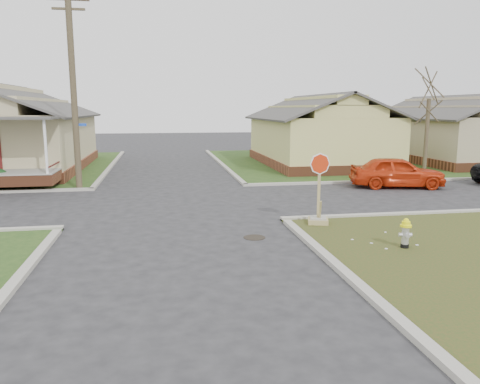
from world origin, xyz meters
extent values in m
plane|color=#262528|center=(0.00, 0.00, 0.00)|extent=(120.00, 120.00, 0.00)
cube|color=#224217|center=(22.00, 18.00, 0.03)|extent=(37.00, 19.00, 0.05)
cylinder|color=black|center=(2.20, -0.50, 0.01)|extent=(0.64, 0.64, 0.01)
cube|color=brown|center=(-10.00, 17.00, 0.30)|extent=(9.70, 13.20, 0.60)
cube|color=#BFB387|center=(-10.00, 17.00, 2.00)|extent=(9.50, 13.00, 2.80)
cube|color=brown|center=(10.00, 16.50, 0.30)|extent=(7.20, 11.20, 0.60)
cube|color=#C7C675|center=(10.00, 16.50, 1.90)|extent=(7.00, 11.00, 2.60)
cube|color=brown|center=(20.00, 16.50, 0.30)|extent=(7.20, 11.20, 0.60)
cube|color=#BEAF89|center=(20.00, 16.50, 1.90)|extent=(7.00, 11.00, 2.60)
cylinder|color=#3E3324|center=(-4.20, 8.90, 4.50)|extent=(0.28, 0.28, 9.00)
cube|color=#3E3324|center=(-4.20, 8.90, 8.00)|extent=(1.40, 0.10, 0.10)
cylinder|color=#3E3324|center=(14.00, 10.20, 2.15)|extent=(0.22, 0.22, 4.20)
cylinder|color=black|center=(5.95, -2.31, 0.10)|extent=(0.22, 0.22, 0.10)
cylinder|color=silver|center=(5.95, -2.31, 0.38)|extent=(0.19, 0.19, 0.46)
sphere|color=silver|center=(5.95, -2.31, 0.61)|extent=(0.19, 0.19, 0.19)
cylinder|color=#FFFD0D|center=(5.95, -2.31, 0.65)|extent=(0.30, 0.30, 0.06)
cylinder|color=#FFFD0D|center=(5.95, -2.31, 0.72)|extent=(0.22, 0.22, 0.10)
sphere|color=#FFFD0D|center=(5.95, -2.31, 0.78)|extent=(0.15, 0.15, 0.15)
cube|color=#9F9156|center=(4.55, 0.66, 0.13)|extent=(0.64, 0.64, 0.15)
cube|color=#9E9B91|center=(4.55, 0.66, 0.22)|extent=(0.51, 0.51, 0.04)
cube|color=#9F9156|center=(4.55, 0.66, 1.23)|extent=(0.09, 0.05, 2.16)
cylinder|color=red|center=(4.55, 0.62, 2.00)|extent=(0.58, 0.25, 0.62)
cylinder|color=white|center=(4.55, 0.63, 2.00)|extent=(0.65, 0.28, 0.70)
imported|color=red|center=(10.69, 7.05, 0.74)|extent=(4.63, 2.64, 1.48)
camera|label=1|loc=(-0.45, -13.48, 3.73)|focal=35.00mm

